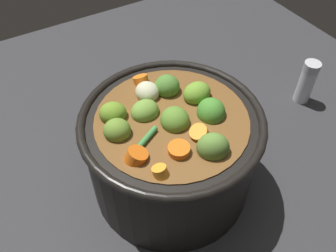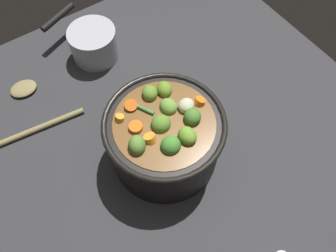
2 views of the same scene
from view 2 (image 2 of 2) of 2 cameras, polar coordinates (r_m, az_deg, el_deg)
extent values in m
plane|color=#2D2D30|center=(0.81, -0.53, -4.73)|extent=(1.10, 1.10, 0.00)
cylinder|color=black|center=(0.74, -0.58, -2.37)|extent=(0.24, 0.24, 0.14)
torus|color=black|center=(0.68, -0.63, 0.43)|extent=(0.25, 0.25, 0.01)
cylinder|color=brown|center=(0.74, -0.58, -2.17)|extent=(0.21, 0.21, 0.14)
ellipsoid|color=#468A2F|center=(0.65, 0.45, -3.31)|extent=(0.05, 0.05, 0.04)
ellipsoid|color=olive|center=(0.66, 3.27, -1.64)|extent=(0.04, 0.03, 0.03)
ellipsoid|color=#4E8031|center=(0.68, 4.12, 1.56)|extent=(0.05, 0.05, 0.03)
ellipsoid|color=#5B892E|center=(0.67, -1.22, 0.40)|extent=(0.04, 0.04, 0.04)
ellipsoid|color=olive|center=(0.72, -0.60, 6.18)|extent=(0.05, 0.04, 0.03)
ellipsoid|color=olive|center=(0.69, 0.08, 3.27)|extent=(0.04, 0.04, 0.03)
ellipsoid|color=olive|center=(0.71, -3.07, 5.48)|extent=(0.05, 0.05, 0.03)
ellipsoid|color=olive|center=(0.65, -5.22, -3.23)|extent=(0.05, 0.05, 0.04)
cylinder|color=orange|center=(0.69, -8.17, 1.22)|extent=(0.02, 0.03, 0.02)
cylinder|color=orange|center=(0.70, -6.26, 3.39)|extent=(0.04, 0.03, 0.03)
cylinder|color=orange|center=(0.70, 5.46, 3.78)|extent=(0.02, 0.03, 0.02)
cylinder|color=orange|center=(0.67, -5.39, -0.26)|extent=(0.03, 0.03, 0.01)
cylinder|color=orange|center=(0.66, -2.98, -2.16)|extent=(0.03, 0.03, 0.02)
ellipsoid|color=beige|center=(0.69, 3.08, 3.41)|extent=(0.04, 0.04, 0.03)
cylinder|color=#3D8742|center=(0.69, -3.88, 2.78)|extent=(0.04, 0.03, 0.01)
ellipsoid|color=olive|center=(0.97, -23.04, 5.79)|extent=(0.06, 0.08, 0.02)
cylinder|color=olive|center=(0.89, -20.91, -0.37)|extent=(0.04, 0.23, 0.01)
cylinder|color=#ADADB2|center=(0.97, -12.30, 13.29)|extent=(0.13, 0.13, 0.09)
cylinder|color=black|center=(1.02, -17.98, 16.94)|extent=(0.06, 0.11, 0.02)
camera|label=1|loc=(0.53, -42.76, 18.12)|focal=38.70mm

